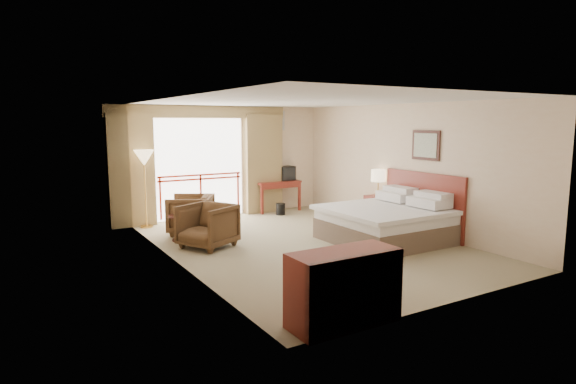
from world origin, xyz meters
TOP-DOWN VIEW (x-y plane):
  - floor at (0.00, 0.00)m, footprint 7.00×7.00m
  - ceiling at (0.00, 0.00)m, footprint 7.00×7.00m
  - wall_back at (0.00, 3.50)m, footprint 5.00×0.00m
  - wall_front at (0.00, -3.50)m, footprint 5.00×0.00m
  - wall_left at (-2.50, 0.00)m, footprint 0.00×7.00m
  - wall_right at (2.50, 0.00)m, footprint 0.00×7.00m
  - balcony_door at (-0.80, 3.48)m, footprint 2.40×0.00m
  - balcony_railing at (-0.80, 3.46)m, footprint 2.09×0.03m
  - curtain_left at (-2.45, 3.35)m, footprint 1.00×0.26m
  - curtain_right at (0.85, 3.35)m, footprint 1.00×0.26m
  - valance at (-0.80, 3.38)m, footprint 4.40×0.22m
  - hvac_vent at (1.30, 3.47)m, footprint 0.50×0.04m
  - bed at (1.50, -0.60)m, footprint 2.13×2.06m
  - headboard at (2.46, -0.60)m, footprint 0.06×2.10m
  - framed_art at (2.47, -0.60)m, footprint 0.04×0.72m
  - nightstand at (2.37, 0.62)m, footprint 0.48×0.57m
  - table_lamp at (2.37, 0.67)m, footprint 0.33×0.33m
  - phone at (2.32, 0.47)m, footprint 0.22×0.20m
  - desk at (1.23, 3.39)m, footprint 1.21×0.59m
  - tv at (1.53, 3.33)m, footprint 0.41×0.33m
  - coffee_maker at (0.88, 3.34)m, footprint 0.16×0.16m
  - cup at (1.03, 3.29)m, footprint 0.09×0.09m
  - wastebasket at (1.04, 2.79)m, footprint 0.29×0.29m
  - armchair_far at (-1.58, 1.98)m, footprint 1.21×1.20m
  - armchair_near at (-1.70, 0.75)m, footprint 1.20×1.19m
  - side_table at (-1.97, 1.49)m, footprint 0.47×0.47m
  - book at (-1.97, 1.49)m, footprint 0.28×0.29m
  - floor_lamp at (-2.23, 3.07)m, footprint 0.44×0.44m
  - dresser at (-1.63, -3.31)m, footprint 1.30×0.55m

SIDE VIEW (x-z plane):
  - floor at x=0.00m, z-range 0.00..0.00m
  - armchair_far at x=-1.58m, z-range -0.41..0.41m
  - armchair_near at x=-1.70m, z-range -0.41..0.41m
  - wastebasket at x=1.04m, z-range 0.00..0.29m
  - nightstand at x=2.37m, z-range 0.00..0.66m
  - side_table at x=-1.97m, z-range 0.09..0.60m
  - bed at x=1.50m, z-range -0.11..0.86m
  - dresser at x=-1.63m, z-range 0.00..0.87m
  - book at x=-1.97m, z-range 0.50..0.52m
  - desk at x=1.23m, z-range 0.22..1.01m
  - headboard at x=2.46m, z-range 0.00..1.30m
  - phone at x=2.32m, z-range 0.66..0.74m
  - balcony_railing at x=-0.80m, z-range 0.30..1.32m
  - cup at x=1.03m, z-range 0.79..0.90m
  - coffee_maker at x=0.88m, z-range 0.79..1.07m
  - tv at x=1.53m, z-range 0.79..1.16m
  - table_lamp at x=2.37m, z-range 0.82..1.40m
  - balcony_door at x=-0.80m, z-range 0.00..2.40m
  - curtain_left at x=-2.45m, z-range 0.00..2.50m
  - curtain_right at x=0.85m, z-range 0.00..2.50m
  - wall_left at x=-2.50m, z-range -2.15..4.85m
  - wall_right at x=2.50m, z-range -2.15..4.85m
  - wall_back at x=0.00m, z-range -1.15..3.85m
  - wall_front at x=0.00m, z-range -1.15..3.85m
  - floor_lamp at x=-2.23m, z-range 0.62..2.33m
  - framed_art at x=2.47m, z-range 1.55..2.15m
  - hvac_vent at x=1.30m, z-range 2.10..2.60m
  - valance at x=-0.80m, z-range 2.41..2.69m
  - ceiling at x=0.00m, z-range 2.70..2.70m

